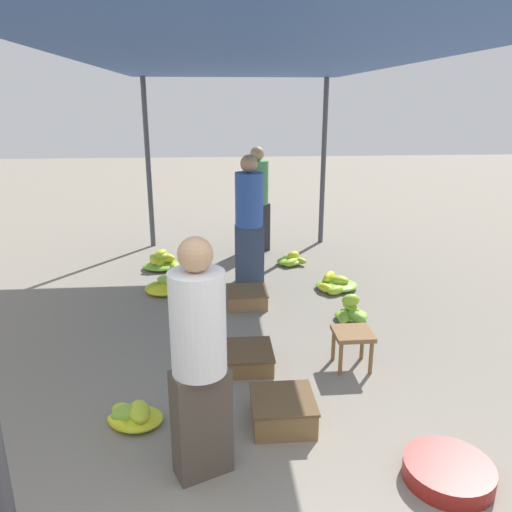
{
  "coord_description": "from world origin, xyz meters",
  "views": [
    {
      "loc": [
        -0.37,
        -1.74,
        2.32
      ],
      "look_at": [
        0.0,
        2.68,
        0.94
      ],
      "focal_mm": 35.0,
      "sensor_mm": 36.0,
      "label": 1
    }
  ],
  "objects_px": {
    "banana_pile_left_0": "(133,416)",
    "shopper_walking_mid": "(249,219)",
    "stool": "(353,338)",
    "basin_black": "(448,472)",
    "vendor_foreground": "(199,358)",
    "crate_mid": "(245,358)",
    "crate_far": "(283,410)",
    "banana_pile_left_1": "(165,287)",
    "banana_pile_right_1": "(335,284)",
    "banana_pile_right_0": "(291,260)",
    "banana_pile_left_2": "(162,262)",
    "shopper_walking_far": "(257,198)",
    "crate_near": "(247,297)",
    "banana_pile_right_2": "(351,313)"
  },
  "relations": [
    {
      "from": "basin_black",
      "to": "banana_pile_left_0",
      "type": "bearing_deg",
      "value": 160.55
    },
    {
      "from": "stool",
      "to": "shopper_walking_far",
      "type": "height_order",
      "value": "shopper_walking_far"
    },
    {
      "from": "banana_pile_right_0",
      "to": "crate_near",
      "type": "xyz_separation_m",
      "value": [
        -0.75,
        -1.45,
        0.03
      ]
    },
    {
      "from": "vendor_foreground",
      "to": "banana_pile_right_2",
      "type": "xyz_separation_m",
      "value": [
        1.58,
        2.21,
        -0.73
      ]
    },
    {
      "from": "banana_pile_right_0",
      "to": "crate_far",
      "type": "bearing_deg",
      "value": -99.59
    },
    {
      "from": "basin_black",
      "to": "crate_far",
      "type": "xyz_separation_m",
      "value": [
        -0.98,
        0.67,
        0.05
      ]
    },
    {
      "from": "vendor_foreground",
      "to": "shopper_walking_mid",
      "type": "xyz_separation_m",
      "value": [
        0.55,
        3.49,
        0.05
      ]
    },
    {
      "from": "banana_pile_left_0",
      "to": "shopper_walking_mid",
      "type": "height_order",
      "value": "shopper_walking_mid"
    },
    {
      "from": "crate_mid",
      "to": "shopper_walking_far",
      "type": "xyz_separation_m",
      "value": [
        0.42,
        3.66,
        0.77
      ]
    },
    {
      "from": "banana_pile_left_0",
      "to": "banana_pile_right_1",
      "type": "xyz_separation_m",
      "value": [
        2.16,
        2.64,
        -0.0
      ]
    },
    {
      "from": "vendor_foreground",
      "to": "shopper_walking_far",
      "type": "bearing_deg",
      "value": 81.13
    },
    {
      "from": "banana_pile_left_1",
      "to": "crate_near",
      "type": "bearing_deg",
      "value": -25.22
    },
    {
      "from": "vendor_foreground",
      "to": "banana_pile_right_1",
      "type": "height_order",
      "value": "vendor_foreground"
    },
    {
      "from": "shopper_walking_mid",
      "to": "banana_pile_right_1",
      "type": "bearing_deg",
      "value": -16.57
    },
    {
      "from": "banana_pile_left_1",
      "to": "banana_pile_right_1",
      "type": "bearing_deg",
      "value": -1.81
    },
    {
      "from": "banana_pile_right_0",
      "to": "banana_pile_left_2",
      "type": "bearing_deg",
      "value": -178.62
    },
    {
      "from": "crate_far",
      "to": "shopper_walking_mid",
      "type": "relative_size",
      "value": 0.28
    },
    {
      "from": "banana_pile_right_1",
      "to": "crate_far",
      "type": "xyz_separation_m",
      "value": [
        -1.05,
        -2.71,
        0.04
      ]
    },
    {
      "from": "stool",
      "to": "basin_black",
      "type": "bearing_deg",
      "value": -80.57
    },
    {
      "from": "crate_near",
      "to": "shopper_walking_far",
      "type": "height_order",
      "value": "shopper_walking_far"
    },
    {
      "from": "banana_pile_left_0",
      "to": "crate_mid",
      "type": "distance_m",
      "value": 1.19
    },
    {
      "from": "banana_pile_left_1",
      "to": "shopper_walking_mid",
      "type": "relative_size",
      "value": 0.32
    },
    {
      "from": "crate_mid",
      "to": "crate_far",
      "type": "height_order",
      "value": "crate_far"
    },
    {
      "from": "crate_near",
      "to": "banana_pile_right_0",
      "type": "bearing_deg",
      "value": 62.74
    },
    {
      "from": "basin_black",
      "to": "banana_pile_right_1",
      "type": "distance_m",
      "value": 3.38
    },
    {
      "from": "banana_pile_right_1",
      "to": "banana_pile_right_2",
      "type": "distance_m",
      "value": 0.96
    },
    {
      "from": "vendor_foreground",
      "to": "basin_black",
      "type": "height_order",
      "value": "vendor_foreground"
    },
    {
      "from": "basin_black",
      "to": "crate_mid",
      "type": "distance_m",
      "value": 1.95
    },
    {
      "from": "banana_pile_left_0",
      "to": "shopper_walking_far",
      "type": "distance_m",
      "value": 4.71
    },
    {
      "from": "banana_pile_left_0",
      "to": "banana_pile_right_1",
      "type": "bearing_deg",
      "value": 50.71
    },
    {
      "from": "banana_pile_left_2",
      "to": "banana_pile_right_2",
      "type": "height_order",
      "value": "banana_pile_right_2"
    },
    {
      "from": "vendor_foreground",
      "to": "banana_pile_right_0",
      "type": "distance_m",
      "value": 4.45
    },
    {
      "from": "crate_mid",
      "to": "vendor_foreground",
      "type": "bearing_deg",
      "value": -105.19
    },
    {
      "from": "vendor_foreground",
      "to": "banana_pile_right_1",
      "type": "bearing_deg",
      "value": 62.75
    },
    {
      "from": "shopper_walking_mid",
      "to": "vendor_foreground",
      "type": "bearing_deg",
      "value": -98.94
    },
    {
      "from": "banana_pile_right_0",
      "to": "banana_pile_right_2",
      "type": "relative_size",
      "value": 1.04
    },
    {
      "from": "vendor_foreground",
      "to": "crate_mid",
      "type": "xyz_separation_m",
      "value": [
        0.36,
        1.32,
        -0.74
      ]
    },
    {
      "from": "banana_pile_left_0",
      "to": "banana_pile_left_1",
      "type": "xyz_separation_m",
      "value": [
        -0.01,
        2.71,
        0.0
      ]
    },
    {
      "from": "banana_pile_left_1",
      "to": "banana_pile_right_2",
      "type": "xyz_separation_m",
      "value": [
        2.11,
        -1.02,
        0.02
      ]
    },
    {
      "from": "banana_pile_left_0",
      "to": "banana_pile_left_1",
      "type": "distance_m",
      "value": 2.71
    },
    {
      "from": "stool",
      "to": "banana_pile_left_2",
      "type": "relative_size",
      "value": 0.64
    },
    {
      "from": "banana_pile_right_0",
      "to": "shopper_walking_mid",
      "type": "height_order",
      "value": "shopper_walking_mid"
    },
    {
      "from": "vendor_foreground",
      "to": "banana_pile_left_2",
      "type": "height_order",
      "value": "vendor_foreground"
    },
    {
      "from": "stool",
      "to": "banana_pile_left_2",
      "type": "xyz_separation_m",
      "value": [
        -1.98,
        2.93,
        -0.18
      ]
    },
    {
      "from": "banana_pile_left_0",
      "to": "basin_black",
      "type": "bearing_deg",
      "value": -19.45
    },
    {
      "from": "basin_black",
      "to": "banana_pile_left_1",
      "type": "relative_size",
      "value": 1.06
    },
    {
      "from": "basin_black",
      "to": "crate_near",
      "type": "relative_size",
      "value": 1.2
    },
    {
      "from": "crate_mid",
      "to": "shopper_walking_mid",
      "type": "height_order",
      "value": "shopper_walking_mid"
    },
    {
      "from": "crate_near",
      "to": "shopper_walking_mid",
      "type": "distance_m",
      "value": 1.07
    },
    {
      "from": "banana_pile_left_2",
      "to": "shopper_walking_far",
      "type": "bearing_deg",
      "value": 29.45
    }
  ]
}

